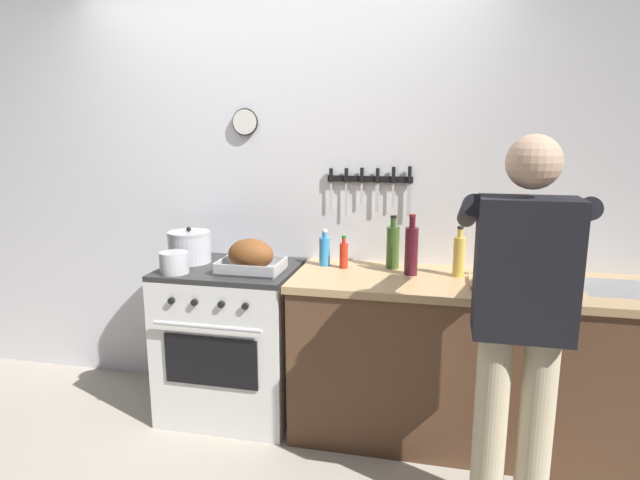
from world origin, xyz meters
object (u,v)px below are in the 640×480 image
Objects in this scene: bottle_cooking_oil at (459,255)px; saucepan at (174,263)px; roasting_pan at (251,257)px; stock_pot at (190,247)px; bottle_hot_sauce at (344,255)px; bottle_vinegar at (509,261)px; stove at (233,340)px; person_cook at (521,312)px; bottle_wine_red at (411,250)px; bottle_olive_oil at (393,246)px; cutting_board at (506,283)px; bottle_dish_soap at (325,251)px.

saucepan is at bearing -169.65° from bottle_cooking_oil.
roasting_pan is 0.45m from stock_pot.
bottle_hot_sauce is (0.49, 0.19, -0.01)m from roasting_pan.
stove is at bearing -177.95° from bottle_vinegar.
stove is 1.40m from bottle_cooking_oil.
stock_pot is (-1.78, 0.67, 0.04)m from person_cook.
bottle_wine_red reaches higher than bottle_olive_oil.
bottle_vinegar is (0.51, 0.00, -0.04)m from bottle_wine_red.
bottle_olive_oil reaches higher than bottle_cooking_oil.
bottle_wine_red is 0.51m from bottle_vinegar.
stove is at bearing 70.16° from person_cook.
cutting_board is 0.14m from bottle_vinegar.
bottle_wine_red is at bearing 168.26° from cutting_board.
person_cook reaches higher than stove.
person_cook is at bearing -13.44° from saucepan.
cutting_board is 1.01m from bottle_dish_soap.
bottle_vinegar is at bearing -5.14° from bottle_cooking_oil.
bottle_hot_sauce is at bearing -16.02° from bottle_dish_soap.
bottle_vinegar reaches higher than roasting_pan.
cutting_board is at bearing -1.89° from stove.
stock_pot is at bearing -173.19° from bottle_dish_soap.
bottle_hot_sauce is 0.88× the size of bottle_dish_soap.
roasting_pan is at bearing -158.27° from bottle_hot_sauce.
cutting_board is 0.51m from bottle_wine_red.
bottle_hot_sauce is 0.89m from bottle_vinegar.
cutting_board is 1.68× the size of bottle_dish_soap.
saucepan is (0.03, -0.25, -0.03)m from stock_pot.
roasting_pan is 0.88m from bottle_wine_red.
person_cook is at bearing -72.02° from bottle_cooking_oil.
saucepan is 0.94m from bottle_hot_sauce.
bottle_dish_soap is at bearing 168.76° from cutting_board.
stock_pot reaches higher than cutting_board.
stove is 0.60m from saucepan.
bottle_wine_red is (-0.25, -0.03, 0.03)m from bottle_cooking_oil.
roasting_pan is at bearing -171.85° from bottle_cooking_oil.
stock_pot is 1.19× the size of bottle_dish_soap.
bottle_vinegar is (1.78, 0.26, 0.04)m from saucepan.
bottle_hot_sauce reaches higher than roasting_pan.
bottle_wine_red is at bearing 8.72° from roasting_pan.
stove is 2.71× the size of bottle_wine_red.
person_cook is (1.51, -0.62, 0.50)m from stove.
roasting_pan is at bearing -174.28° from bottle_vinegar.
person_cook reaches higher than bottle_dish_soap.
cutting_board is at bearing -102.16° from bottle_vinegar.
roasting_pan reaches higher than stove.
bottle_vinegar is at bearing 0.49° from bottle_wine_red.
bottle_hot_sauce is at bearing 3.83° from stock_pot.
stock_pot is 1.35× the size of bottle_hot_sauce.
cutting_board is 0.65m from bottle_olive_oil.
person_cook is at bearing -22.34° from stove.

